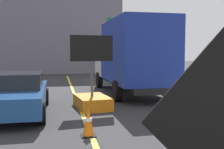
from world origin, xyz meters
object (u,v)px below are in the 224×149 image
arrow_board_trailer (92,95)px  highway_guide_sign (130,35)px  box_truck (131,56)px  pickup_car (18,93)px  traffic_cone_mid_lane (88,122)px  roadwork_sign (221,120)px

arrow_board_trailer → highway_guide_sign: (4.53, 11.46, 2.94)m
highway_guide_sign → box_truck: bearing=-104.6°
arrow_board_trailer → box_truck: (2.34, 3.08, 1.42)m
pickup_car → traffic_cone_mid_lane: (2.07, -2.98, -0.33)m
arrow_board_trailer → pickup_car: arrow_board_trailer is taller
highway_guide_sign → arrow_board_trailer: bearing=-111.5°
box_truck → highway_guide_sign: bearing=75.4°
arrow_board_trailer → box_truck: box_truck is taller
roadwork_sign → highway_guide_sign: highway_guide_sign is taller
arrow_board_trailer → box_truck: size_ratio=0.37×
arrow_board_trailer → traffic_cone_mid_lane: 3.45m
roadwork_sign → arrow_board_trailer: (-0.22, 7.84, -0.99)m
roadwork_sign → pickup_car: (-2.80, 7.41, -0.78)m
highway_guide_sign → traffic_cone_mid_lane: highway_guide_sign is taller
pickup_car → highway_guide_sign: highway_guide_sign is taller
arrow_board_trailer → highway_guide_sign: 12.67m
arrow_board_trailer → traffic_cone_mid_lane: (-0.52, -3.41, -0.12)m
arrow_board_trailer → pickup_car: bearing=-170.6°
arrow_board_trailer → box_truck: bearing=52.7°
pickup_car → traffic_cone_mid_lane: bearing=-55.2°
arrow_board_trailer → traffic_cone_mid_lane: bearing=-98.6°
arrow_board_trailer → highway_guide_sign: bearing=68.5°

